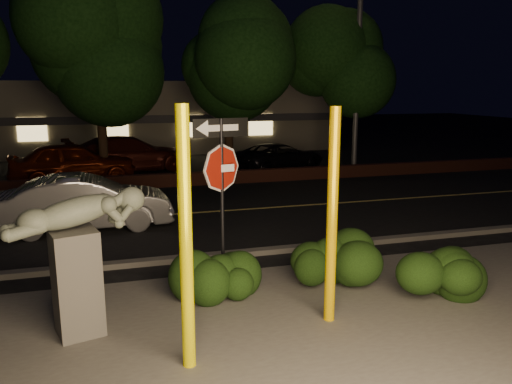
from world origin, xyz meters
TOP-DOWN VIEW (x-y plane):
  - ground at (0.00, 10.00)m, footprint 90.00×90.00m
  - patio at (0.00, -1.00)m, footprint 14.00×6.00m
  - road at (0.00, 7.00)m, footprint 80.00×8.00m
  - lane_marking at (0.00, 7.00)m, footprint 80.00×0.12m
  - curb at (0.00, 2.90)m, footprint 80.00×0.25m
  - brick_wall at (0.00, 11.30)m, footprint 40.00×0.35m
  - parking_lot at (0.00, 17.00)m, footprint 40.00×12.00m
  - building at (0.00, 24.99)m, footprint 22.00×10.20m
  - tree_far_b at (-2.50, 13.20)m, footprint 5.20×5.20m
  - tree_far_c at (2.50, 12.80)m, footprint 4.80×4.80m
  - tree_far_d at (7.50, 13.30)m, footprint 4.40×4.40m
  - yellow_pole_left at (-1.29, -1.24)m, footprint 0.17×0.17m
  - yellow_pole_right at (1.07, -0.52)m, footprint 0.17×0.17m
  - signpost at (-0.24, 1.40)m, footprint 1.05×0.25m
  - sculpture at (-2.70, 0.13)m, footprint 2.04×1.03m
  - hedge_center at (-0.28, 0.90)m, footprint 1.98×1.10m
  - hedge_right at (1.61, 0.78)m, footprint 2.08×1.56m
  - hedge_far_right at (3.19, -0.29)m, footprint 1.58×1.08m
  - streetlight at (7.50, 11.88)m, footprint 1.56×0.88m
  - silver_sedan at (-2.87, 6.08)m, footprint 4.41×1.68m
  - parked_car_red at (-3.66, 13.22)m, footprint 4.91×2.44m
  - parked_car_darkred at (-1.48, 15.26)m, footprint 5.73×3.10m
  - parked_car_dark at (5.07, 13.88)m, footprint 4.78×3.47m

SIDE VIEW (x-z plane):
  - ground at x=0.00m, z-range 0.00..0.00m
  - road at x=0.00m, z-range 0.00..0.01m
  - parking_lot at x=0.00m, z-range 0.00..0.01m
  - patio at x=0.00m, z-range 0.00..0.02m
  - lane_marking at x=0.00m, z-range 0.02..0.02m
  - curb at x=0.00m, z-range 0.00..0.12m
  - brick_wall at x=0.00m, z-range 0.00..0.50m
  - hedge_center at x=-0.28m, z-range 0.00..0.99m
  - hedge_far_right at x=3.19m, z-range 0.00..1.03m
  - parked_car_dark at x=5.07m, z-range 0.00..1.21m
  - hedge_right at x=1.61m, z-range 0.00..1.21m
  - silver_sedan at x=-2.87m, z-range 0.00..1.44m
  - parked_car_darkred at x=-1.48m, z-range 0.00..1.58m
  - parked_car_red at x=-3.66m, z-range 0.00..1.61m
  - sculpture at x=-2.70m, z-range 0.26..2.44m
  - yellow_pole_right at x=1.07m, z-range 0.00..3.41m
  - yellow_pole_left at x=-1.29m, z-range 0.00..3.49m
  - building at x=0.00m, z-range 0.00..4.00m
  - signpost at x=-0.24m, z-range 0.66..3.80m
  - tree_far_d at x=7.50m, z-range 1.71..9.13m
  - tree_far_c at x=2.50m, z-range 1.74..9.58m
  - tree_far_b at x=-2.50m, z-range 1.85..10.26m
  - streetlight at x=7.50m, z-range 1.05..12.12m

